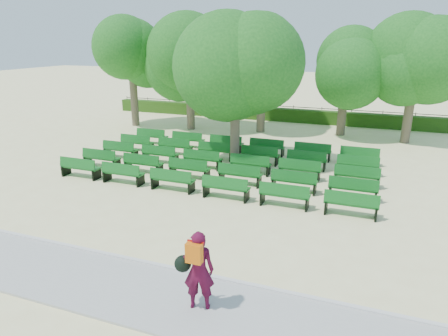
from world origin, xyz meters
name	(u,v)px	position (x,y,z in m)	size (l,w,h in m)	color
ground	(200,183)	(0.00, 0.00, 0.00)	(120.00, 120.00, 0.00)	#F2E8A0
paving	(79,278)	(0.00, -7.40, 0.03)	(30.00, 2.20, 0.06)	#AAAAA6
curb	(108,255)	(0.00, -6.25, 0.05)	(30.00, 0.12, 0.10)	silver
hedge	(278,115)	(0.00, 14.00, 0.45)	(26.00, 0.70, 0.90)	#264C13
fence	(279,120)	(0.00, 14.40, 0.00)	(26.00, 0.10, 1.02)	black
tree_line	(264,132)	(0.00, 10.00, 0.00)	(21.80, 6.80, 7.04)	#1F661D
bench_array	(226,168)	(0.45, 1.90, 0.09)	(1.76, 0.56, 1.11)	#105F1B
tree_among	(235,77)	(0.69, 2.33, 4.10)	(4.64, 4.64, 6.21)	brown
person	(197,269)	(3.21, -7.42, 1.00)	(0.90, 0.61, 1.82)	#470A23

